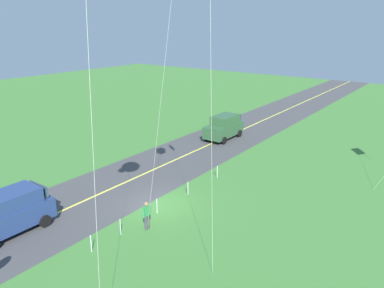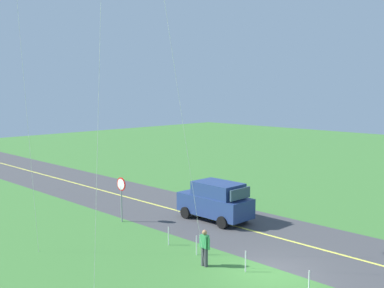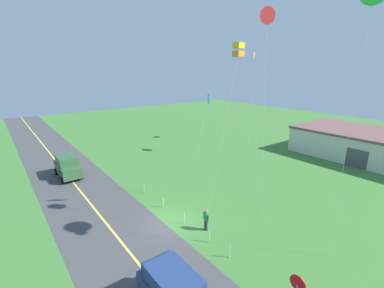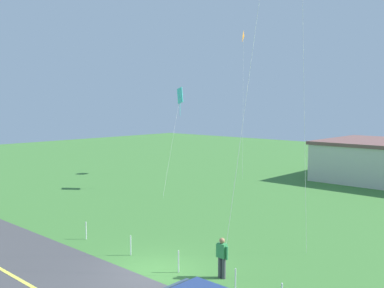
# 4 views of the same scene
# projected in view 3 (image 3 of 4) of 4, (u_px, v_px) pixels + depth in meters

# --- Properties ---
(ground_plane) EXTENTS (120.00, 120.00, 0.10)m
(ground_plane) POSITION_uv_depth(u_px,v_px,m) (171.00, 222.00, 20.28)
(ground_plane) COLOR #3D7533
(asphalt_road) EXTENTS (120.00, 7.00, 0.00)m
(asphalt_road) POSITION_uv_depth(u_px,v_px,m) (121.00, 241.00, 17.94)
(asphalt_road) COLOR #424244
(asphalt_road) RESTS_ON ground
(road_centre_stripe) EXTENTS (120.00, 0.16, 0.00)m
(road_centre_stripe) POSITION_uv_depth(u_px,v_px,m) (121.00, 241.00, 17.94)
(road_centre_stripe) COLOR #E5E04C
(road_centre_stripe) RESTS_ON asphalt_road
(car_parked_west_far) EXTENTS (4.40, 2.12, 2.24)m
(car_parked_west_far) POSITION_uv_depth(u_px,v_px,m) (68.00, 166.00, 28.52)
(car_parked_west_far) COLOR #2D5633
(car_parked_west_far) RESTS_ON ground
(person_adult_near) EXTENTS (0.58, 0.22, 1.60)m
(person_adult_near) POSITION_uv_depth(u_px,v_px,m) (206.00, 219.00, 19.01)
(person_adult_near) COLOR #3F3F47
(person_adult_near) RESTS_ON ground
(kite_red_low) EXTENTS (0.56, 2.57, 12.78)m
(kite_red_low) POSITION_uv_depth(u_px,v_px,m) (238.00, 50.00, 17.06)
(kite_red_low) COLOR silver
(kite_red_low) RESTS_ON ground
(kite_blue_mid) EXTENTS (2.00, 3.55, 8.09)m
(kite_blue_mid) POSITION_uv_depth(u_px,v_px,m) (209.00, 100.00, 34.97)
(kite_blue_mid) COLOR silver
(kite_blue_mid) RESTS_ON ground
(kite_yellow_high) EXTENTS (2.33, 3.03, 13.68)m
(kite_yellow_high) POSITION_uv_depth(u_px,v_px,m) (254.00, 56.00, 39.75)
(kite_yellow_high) COLOR silver
(kite_yellow_high) RESTS_ON ground
(kite_green_far) EXTENTS (0.66, 1.17, 15.04)m
(kite_green_far) POSITION_uv_depth(u_px,v_px,m) (267.00, 17.00, 17.27)
(kite_green_far) COLOR silver
(kite_green_far) RESTS_ON ground
(warehouse_distant) EXTENTS (18.36, 10.20, 3.50)m
(warehouse_distant) POSITION_uv_depth(u_px,v_px,m) (374.00, 146.00, 33.90)
(warehouse_distant) COLOR beige
(warehouse_distant) RESTS_ON ground
(fence_post_0) EXTENTS (0.05, 0.05, 0.90)m
(fence_post_0) POSITION_uv_depth(u_px,v_px,m) (144.00, 188.00, 24.93)
(fence_post_0) COLOR silver
(fence_post_0) RESTS_ON ground
(fence_post_1) EXTENTS (0.05, 0.05, 0.90)m
(fence_post_1) POSITION_uv_depth(u_px,v_px,m) (163.00, 202.00, 22.25)
(fence_post_1) COLOR silver
(fence_post_1) RESTS_ON ground
(fence_post_2) EXTENTS (0.05, 0.05, 0.90)m
(fence_post_2) POSITION_uv_depth(u_px,v_px,m) (184.00, 218.00, 19.95)
(fence_post_2) COLOR silver
(fence_post_2) RESTS_ON ground
(fence_post_3) EXTENTS (0.05, 0.05, 0.90)m
(fence_post_3) POSITION_uv_depth(u_px,v_px,m) (209.00, 236.00, 17.76)
(fence_post_3) COLOR silver
(fence_post_3) RESTS_ON ground
(fence_post_4) EXTENTS (0.05, 0.05, 0.90)m
(fence_post_4) POSITION_uv_depth(u_px,v_px,m) (230.00, 251.00, 16.29)
(fence_post_4) COLOR silver
(fence_post_4) RESTS_ON ground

